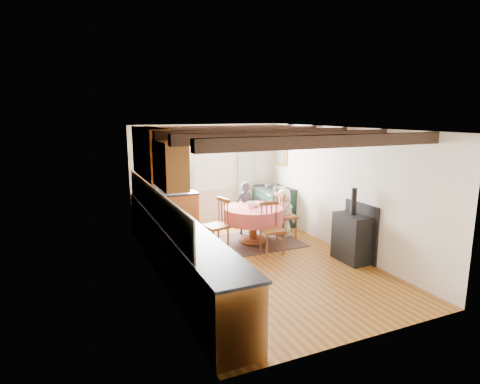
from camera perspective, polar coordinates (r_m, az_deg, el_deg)
name	(u,v)px	position (r m, az deg, el deg)	size (l,w,h in m)	color
floor	(258,262)	(7.28, 2.60, -10.06)	(3.60, 5.50, 0.00)	#9D5B1C
ceiling	(259,128)	(6.78, 2.78, 9.18)	(3.60, 5.50, 0.00)	white
wall_back	(207,175)	(9.43, -4.82, 2.43)	(3.60, 0.00, 2.40)	silver
wall_front	(367,244)	(4.72, 17.90, -7.17)	(3.60, 0.00, 2.40)	silver
wall_left	(156,207)	(6.35, -12.01, -2.15)	(0.00, 5.50, 2.40)	silver
wall_right	(341,189)	(7.89, 14.46, 0.36)	(0.00, 5.50, 2.40)	silver
beam_a	(331,141)	(5.08, 13.02, 7.16)	(3.60, 0.16, 0.16)	#342219
beam_b	(289,137)	(5.91, 7.17, 7.91)	(3.60, 0.16, 0.16)	#342219
beam_c	(259,134)	(6.79, 2.77, 8.42)	(3.60, 0.16, 0.16)	#342219
beam_d	(236,131)	(7.69, -0.61, 8.77)	(3.60, 0.16, 0.16)	#342219
beam_e	(217,129)	(8.62, -3.28, 9.03)	(3.60, 0.16, 0.16)	#342219
splash_left	(154,203)	(6.64, -12.38, -1.58)	(0.02, 4.50, 0.55)	beige
splash_back	(166,178)	(9.14, -10.71, 1.98)	(1.40, 0.02, 0.55)	beige
base_cabinet_left	(176,250)	(6.63, -9.18, -8.32)	(0.60, 5.30, 0.88)	brown
base_cabinet_back	(168,213)	(9.01, -10.43, -3.07)	(1.30, 0.60, 0.88)	brown
worktop_left	(177,223)	(6.50, -9.13, -4.48)	(0.64, 5.30, 0.04)	black
worktop_back	(167,194)	(8.89, -10.50, -0.23)	(1.30, 0.64, 0.04)	black
wall_cabinet_glass	(150,152)	(7.43, -12.92, 5.61)	(0.34, 1.80, 0.90)	brown
wall_cabinet_solid	(170,165)	(5.97, -10.08, 3.91)	(0.34, 0.90, 0.70)	brown
window_frame	(211,158)	(9.40, -4.25, 4.87)	(1.34, 0.03, 1.54)	white
window_pane	(211,158)	(9.40, -4.26, 4.87)	(1.20, 0.01, 1.40)	white
curtain_left	(177,182)	(9.14, -9.05, 1.40)	(0.35, 0.10, 2.10)	silver
curtain_right	(245,177)	(9.70, 0.69, 2.12)	(0.35, 0.10, 2.10)	silver
curtain_rod	(212,133)	(9.27, -4.13, 8.50)	(0.03, 0.03, 2.00)	black
wall_picture	(281,153)	(9.69, 6.01, 5.63)	(0.04, 0.50, 0.60)	gold
wall_plate	(247,153)	(9.73, 1.07, 5.71)	(0.30, 0.30, 0.02)	silver
rug	(253,242)	(8.33, 1.90, -7.20)	(1.88, 1.46, 0.01)	#432F2B
dining_table	(253,225)	(8.22, 1.92, -4.77)	(1.24, 1.24, 0.75)	#C63A48
chair_near	(272,228)	(7.58, 4.68, -5.27)	(0.42, 0.44, 0.99)	brown
chair_left	(216,224)	(7.78, -3.52, -4.67)	(0.44, 0.46, 1.03)	brown
chair_right	(286,215)	(8.60, 6.63, -3.26)	(0.43, 0.45, 0.99)	brown
aga_range	(274,206)	(9.55, 4.98, -1.96)	(0.65, 1.01, 0.93)	#162E22
cast_iron_stove	(352,225)	(7.40, 15.95, -4.62)	(0.41, 0.68, 1.35)	black
child_far	(245,208)	(8.71, 0.69, -2.36)	(0.43, 0.28, 1.19)	#31343F
child_right	(284,212)	(8.66, 6.34, -2.96)	(0.51, 0.33, 1.05)	beige
bowl_a	(251,203)	(8.37, 1.64, -1.64)	(0.22, 0.22, 0.05)	silver
bowl_b	(255,205)	(8.18, 2.12, -1.92)	(0.20, 0.20, 0.06)	silver
cup	(250,206)	(8.02, 1.47, -2.06)	(0.11, 0.11, 0.10)	silver
canister_tall	(154,188)	(8.89, -12.37, 0.52)	(0.12, 0.12, 0.21)	#262628
canister_wide	(167,188)	(8.88, -10.51, 0.59)	(0.19, 0.19, 0.21)	#262628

